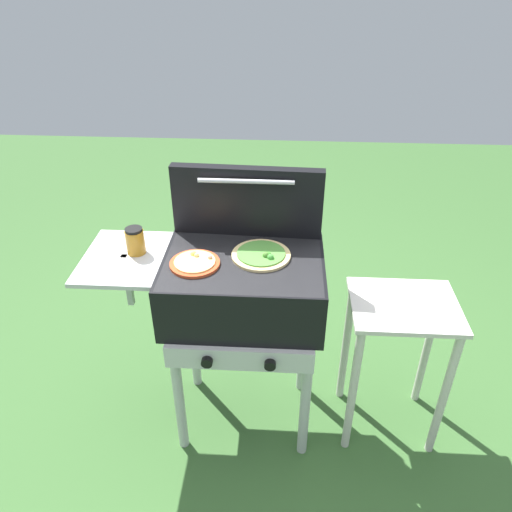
{
  "coord_description": "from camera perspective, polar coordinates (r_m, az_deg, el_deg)",
  "views": [
    {
      "loc": [
        0.15,
        -1.62,
        1.95
      ],
      "look_at": [
        0.05,
        0.0,
        0.92
      ],
      "focal_mm": 34.54,
      "sensor_mm": 36.0,
      "label": 1
    }
  ],
  "objects": [
    {
      "name": "grill_lid_open",
      "position": [
        2.05,
        -1.03,
        6.36
      ],
      "size": [
        0.63,
        0.09,
        0.3
      ],
      "color": "black",
      "rests_on": "grill"
    },
    {
      "name": "pizza_cheese",
      "position": [
        1.92,
        -7.09,
        -0.78
      ],
      "size": [
        0.2,
        0.2,
        0.03
      ],
      "color": "#C64723",
      "rests_on": "grill"
    },
    {
      "name": "ground_plane",
      "position": [
        2.54,
        -1.18,
        -17.75
      ],
      "size": [
        8.0,
        8.0,
        0.0
      ],
      "primitive_type": "plane",
      "color": "#38602D"
    },
    {
      "name": "grill",
      "position": [
        2.02,
        -1.83,
        -3.94
      ],
      "size": [
        0.96,
        0.53,
        0.9
      ],
      "color": "black",
      "rests_on": "ground_plane"
    },
    {
      "name": "sauce_jar",
      "position": [
        2.02,
        -13.81,
        1.71
      ],
      "size": [
        0.07,
        0.07,
        0.11
      ],
      "color": "#B77A1E",
      "rests_on": "grill"
    },
    {
      "name": "prep_table",
      "position": [
        2.23,
        16.08,
        -9.39
      ],
      "size": [
        0.44,
        0.36,
        0.71
      ],
      "color": "beige",
      "rests_on": "ground_plane"
    },
    {
      "name": "pizza_veggie",
      "position": [
        1.95,
        0.63,
        0.14
      ],
      "size": [
        0.24,
        0.24,
        0.04
      ],
      "color": "#E0C17F",
      "rests_on": "grill"
    }
  ]
}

